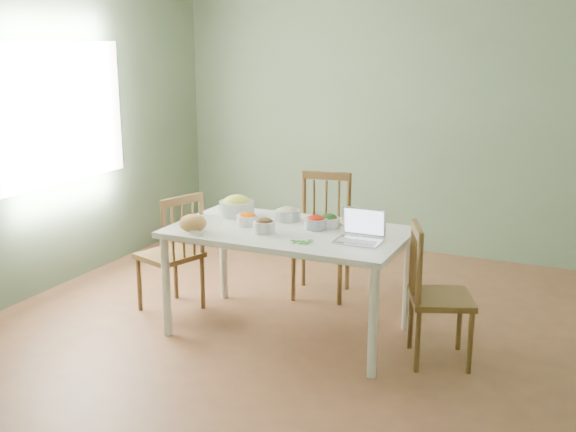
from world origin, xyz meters
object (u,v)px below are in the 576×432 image
at_px(chair_far, 321,237).
at_px(bread_boule, 193,223).
at_px(dining_table, 288,282).
at_px(laptop, 359,227).
at_px(chair_right, 441,295).
at_px(bowl_squash, 237,206).
at_px(chair_left, 170,252).

distance_m(chair_far, bread_boule, 1.31).
xyz_separation_m(dining_table, laptop, (0.56, -0.09, 0.50)).
bearing_deg(chair_right, bowl_squash, 61.24).
relative_size(dining_table, chair_left, 1.75).
relative_size(chair_far, bowl_squash, 3.82).
xyz_separation_m(chair_far, bread_boule, (-0.51, -1.15, 0.34)).
height_order(chair_left, laptop, laptop).
relative_size(dining_table, laptop, 5.55).
xyz_separation_m(bread_boule, bowl_squash, (0.06, 0.53, 0.02)).
bearing_deg(dining_table, chair_left, 179.48).
xyz_separation_m(bread_boule, laptop, (1.15, 0.24, 0.04)).
relative_size(chair_left, chair_right, 1.03).
bearing_deg(laptop, chair_left, 175.43).
xyz_separation_m(chair_left, chair_right, (2.15, -0.01, -0.01)).
height_order(dining_table, bread_boule, bread_boule).
height_order(dining_table, chair_right, chair_right).
height_order(chair_right, bowl_squash, bowl_squash).
relative_size(dining_table, bread_boule, 8.70).
bearing_deg(laptop, bowl_squash, 164.05).
bearing_deg(chair_left, bowl_squash, 128.30).
xyz_separation_m(dining_table, chair_left, (-1.04, 0.01, 0.09)).
distance_m(chair_far, chair_left, 1.26).
bearing_deg(chair_far, bread_boule, -124.29).
height_order(bread_boule, laptop, laptop).
distance_m(dining_table, chair_right, 1.12).
bearing_deg(chair_right, chair_far, 33.63).
bearing_deg(chair_right, chair_left, 67.92).
bearing_deg(laptop, bread_boule, -168.98).
relative_size(bread_boule, bowl_squash, 0.72).
distance_m(chair_left, bowl_squash, 0.67).
xyz_separation_m(chair_left, laptop, (1.60, -0.10, 0.41)).
height_order(dining_table, chair_far, chair_far).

